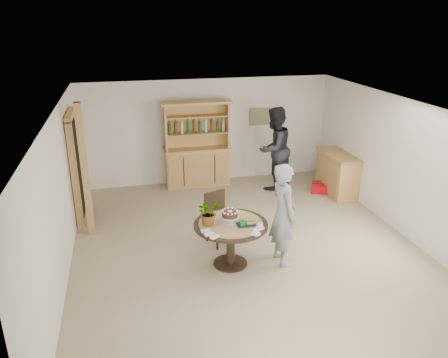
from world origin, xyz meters
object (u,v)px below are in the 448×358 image
dining_chair (218,214)px  red_suitcase (325,188)px  teen_boy (283,214)px  hutch (197,157)px  dining_table (231,232)px  adult_person (274,149)px  sideboard (337,173)px

dining_chair → red_suitcase: size_ratio=1.33×
dining_chair → teen_boy: teen_boy is taller
hutch → red_suitcase: bearing=-22.5°
dining_table → hutch: bearing=88.3°
hutch → dining_table: size_ratio=1.70×
hutch → adult_person: (1.71, -0.62, 0.28)m
dining_table → adult_person: bearing=59.5°
dining_table → sideboard: bearing=38.0°
teen_boy → sideboard: bearing=-45.8°
red_suitcase → dining_chair: bearing=-126.0°
teen_boy → red_suitcase: bearing=-41.8°
hutch → red_suitcase: size_ratio=2.87×
adult_person → red_suitcase: bearing=120.8°
teen_boy → adult_person: (0.97, 3.18, 0.11)m
adult_person → dining_table: bearing=26.6°
hutch → sideboard: bearing=-22.2°
hutch → dining_table: hutch is taller
sideboard → adult_person: bearing=155.1°
dining_table → teen_boy: (0.85, -0.10, 0.26)m
hutch → teen_boy: 3.88m
dining_chair → teen_boy: 1.32m
dining_table → dining_chair: size_ratio=1.27×
dining_table → dining_chair: (-0.03, 0.83, -0.07)m
dining_chair → teen_boy: size_ratio=0.55×
teen_boy → red_suitcase: size_ratio=2.44×
hutch → adult_person: hutch is taller
sideboard → dining_chair: size_ratio=1.33×
adult_person → red_suitcase: (1.09, -0.54, -0.87)m
hutch → dining_chair: hutch is taller
sideboard → dining_table: size_ratio=1.05×
dining_table → teen_boy: bearing=-6.7°
hutch → red_suitcase: hutch is taller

